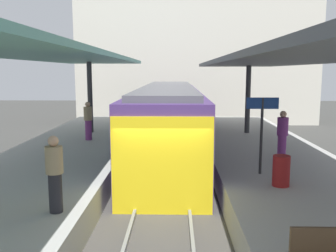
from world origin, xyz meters
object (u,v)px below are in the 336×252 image
object	(u,v)px
passenger_mid_platform	(55,173)
passenger_far_end	(282,135)
commuter_train	(168,120)
litter_bin	(281,171)
platform_sign	(262,118)
passenger_near_bench	(88,120)

from	to	relation	value
passenger_mid_platform	passenger_far_end	bearing A→B (deg)	37.82
commuter_train	litter_bin	xyz separation A→B (m)	(3.07, -7.27, -0.33)
platform_sign	passenger_mid_platform	xyz separation A→B (m)	(-4.96, -3.03, -0.78)
commuter_train	platform_sign	world-z (taller)	commuter_train
commuter_train	passenger_near_bench	distance (m)	3.57
passenger_near_bench	platform_sign	bearing A→B (deg)	-39.71
passenger_near_bench	passenger_mid_platform	distance (m)	8.30
litter_bin	commuter_train	bearing A→B (deg)	112.90
passenger_near_bench	passenger_mid_platform	bearing A→B (deg)	-81.21
platform_sign	passenger_mid_platform	world-z (taller)	platform_sign
platform_sign	passenger_mid_platform	bearing A→B (deg)	-148.62
litter_bin	passenger_mid_platform	xyz separation A→B (m)	(-5.24, -1.89, 0.45)
litter_bin	passenger_near_bench	bearing A→B (deg)	135.89
platform_sign	passenger_far_end	bearing A→B (deg)	56.90
litter_bin	passenger_mid_platform	distance (m)	5.59
commuter_train	passenger_near_bench	bearing A→B (deg)	-164.26
commuter_train	passenger_near_bench	xyz separation A→B (m)	(-3.43, -0.97, 0.13)
commuter_train	litter_bin	size ratio (longest dim) A/B	18.26
passenger_mid_platform	passenger_far_end	size ratio (longest dim) A/B	0.99
passenger_near_bench	passenger_far_end	distance (m)	8.12
litter_bin	passenger_far_end	world-z (taller)	passenger_far_end
platform_sign	passenger_far_end	distance (m)	2.14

